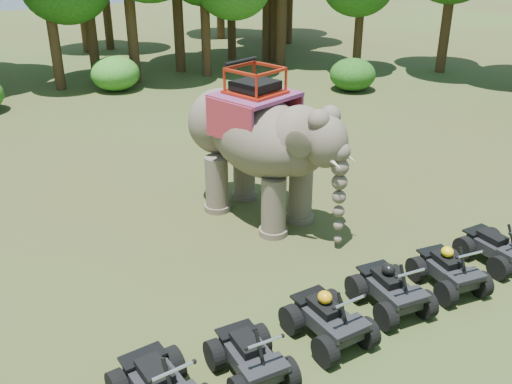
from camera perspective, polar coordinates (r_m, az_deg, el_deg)
ground at (r=13.52m, az=2.66°, el=-9.18°), size 110.00×110.00×0.00m
elephant at (r=15.70m, az=0.20°, el=4.86°), size 3.65×5.64×4.37m
atv_0 at (r=10.22m, az=-9.67°, el=-18.02°), size 1.42×1.88×1.34m
atv_1 at (r=10.73m, az=-0.56°, el=-15.53°), size 1.30×1.72×1.23m
atv_2 at (r=11.64m, az=7.31°, el=-11.86°), size 1.28×1.75×1.28m
atv_3 at (r=12.73m, az=13.39°, el=-8.87°), size 1.44×1.85×1.27m
atv_4 at (r=13.80m, az=18.83°, el=-6.89°), size 1.45×1.81×1.22m
atv_5 at (r=15.18m, az=22.94°, el=-4.57°), size 1.23×1.66×1.21m
tree_0 at (r=30.90m, az=-19.87°, el=16.44°), size 5.27×5.27×7.52m
tree_2 at (r=32.26m, az=-5.14°, el=17.79°), size 5.07×5.07×7.25m
tree_4 at (r=34.36m, az=10.37°, el=17.36°), size 4.60×4.60×6.56m
tree_37 at (r=32.09m, az=-16.35°, el=17.01°), size 5.15×5.15×7.36m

